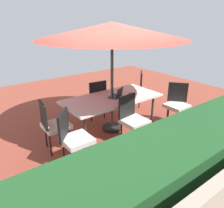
% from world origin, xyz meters
% --- Properties ---
extents(ground_plane, '(10.00, 10.00, 0.02)m').
position_xyz_m(ground_plane, '(0.00, 0.00, -0.01)').
color(ground_plane, brown).
extents(hedge_row, '(6.30, 0.78, 1.23)m').
position_xyz_m(hedge_row, '(0.00, 2.39, 0.62)').
color(hedge_row, '#1E4C23').
rests_on(hedge_row, ground_plane).
extents(dining_table, '(2.11, 1.02, 0.76)m').
position_xyz_m(dining_table, '(0.00, 0.00, 0.71)').
color(dining_table, silver).
rests_on(dining_table, ground_plane).
extents(patio_umbrella, '(2.95, 2.95, 2.29)m').
position_xyz_m(patio_umbrella, '(0.00, 0.00, 2.11)').
color(patio_umbrella, '#4C4C4C').
rests_on(patio_umbrella, ground_plane).
extents(chair_south, '(0.47, 0.48, 0.98)m').
position_xyz_m(chair_south, '(-0.02, -0.71, 0.55)').
color(chair_south, silver).
rests_on(chair_south, ground_plane).
extents(chair_northwest, '(0.59, 0.58, 0.98)m').
position_xyz_m(chair_northwest, '(-1.32, 0.71, 0.55)').
color(chair_northwest, silver).
rests_on(chair_northwest, ground_plane).
extents(chair_southwest, '(0.59, 0.59, 0.98)m').
position_xyz_m(chair_southwest, '(-1.38, -0.75, 0.55)').
color(chair_southwest, silver).
rests_on(chair_southwest, ground_plane).
extents(chair_east, '(0.49, 0.48, 0.98)m').
position_xyz_m(chair_east, '(1.37, 0.01, 0.55)').
color(chair_east, silver).
rests_on(chair_east, ground_plane).
extents(chair_north, '(0.48, 0.49, 0.98)m').
position_xyz_m(chair_north, '(0.03, 0.70, 0.55)').
color(chair_north, silver).
rests_on(chair_north, ground_plane).
extents(chair_northeast, '(0.59, 0.59, 0.98)m').
position_xyz_m(chair_northeast, '(1.29, 0.66, 0.55)').
color(chair_northeast, silver).
rests_on(chair_northeast, ground_plane).
extents(laptop, '(0.40, 0.37, 0.21)m').
position_xyz_m(laptop, '(-0.10, 0.04, 0.80)').
color(laptop, '#2D2D33').
rests_on(laptop, dining_table).
extents(cup, '(0.07, 0.07, 0.09)m').
position_xyz_m(cup, '(-0.33, 0.21, 0.80)').
color(cup, '#CC4C33').
rests_on(cup, dining_table).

